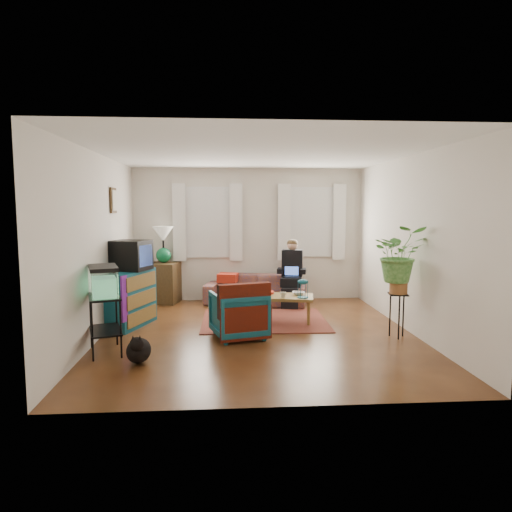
{
  "coord_description": "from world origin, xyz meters",
  "views": [
    {
      "loc": [
        -0.49,
        -6.52,
        1.84
      ],
      "look_at": [
        0.0,
        0.4,
        1.1
      ],
      "focal_mm": 32.0,
      "sensor_mm": 36.0,
      "label": 1
    }
  ],
  "objects": [
    {
      "name": "floor",
      "position": [
        0.0,
        0.0,
        0.0
      ],
      "size": [
        4.5,
        5.0,
        0.01
      ],
      "primitive_type": "cube",
      "color": "#4F2B14",
      "rests_on": "ground"
    },
    {
      "name": "armchair",
      "position": [
        -0.29,
        -0.19,
        0.36
      ],
      "size": [
        0.86,
        0.83,
        0.73
      ],
      "primitive_type": "imported",
      "rotation": [
        0.0,
        0.0,
        3.41
      ],
      "color": "#137275",
      "rests_on": "floor"
    },
    {
      "name": "wall_left",
      "position": [
        -2.25,
        0.0,
        1.3
      ],
      "size": [
        0.01,
        5.0,
        2.6
      ],
      "primitive_type": "cube",
      "color": "silver",
      "rests_on": "floor"
    },
    {
      "name": "aquarium",
      "position": [
        -2.0,
        -0.76,
        0.93
      ],
      "size": [
        0.5,
        0.67,
        0.39
      ],
      "primitive_type": "cube",
      "rotation": [
        0.0,
        0.0,
        0.31
      ],
      "color": "#7FD899",
      "rests_on": "aquarium_stand"
    },
    {
      "name": "wall_back",
      "position": [
        0.0,
        2.5,
        1.3
      ],
      "size": [
        4.5,
        0.01,
        2.6
      ],
      "primitive_type": "cube",
      "color": "silver",
      "rests_on": "floor"
    },
    {
      "name": "dresser",
      "position": [
        -1.99,
        0.57,
        0.43
      ],
      "size": [
        0.78,
        1.07,
        0.87
      ],
      "primitive_type": "cube",
      "rotation": [
        0.0,
        0.0,
        -0.35
      ],
      "color": "#12516C",
      "rests_on": "floor"
    },
    {
      "name": "window_left",
      "position": [
        -0.8,
        2.48,
        1.55
      ],
      "size": [
        1.08,
        0.04,
        1.38
      ],
      "primitive_type": "cube",
      "color": "white",
      "rests_on": "wall_back"
    },
    {
      "name": "snack_tray",
      "position": [
        0.17,
        0.86,
        0.45
      ],
      "size": [
        0.38,
        0.38,
        0.04
      ],
      "primitive_type": "cylinder",
      "rotation": [
        0.0,
        0.0,
        -0.2
      ],
      "color": "#B21414",
      "rests_on": "coffee_table"
    },
    {
      "name": "coffee_table",
      "position": [
        0.42,
        0.66,
        0.21
      ],
      "size": [
        1.12,
        0.75,
        0.43
      ],
      "primitive_type": "cube",
      "rotation": [
        0.0,
        0.0,
        -0.2
      ],
      "color": "brown",
      "rests_on": "floor"
    },
    {
      "name": "sofa",
      "position": [
        0.11,
        2.05,
        0.37
      ],
      "size": [
        2.02,
        1.17,
        0.74
      ],
      "primitive_type": "imported",
      "rotation": [
        0.0,
        0.0,
        -0.24
      ],
      "color": "brown",
      "rests_on": "floor"
    },
    {
      "name": "aquarium_stand",
      "position": [
        -2.0,
        -0.76,
        0.37
      ],
      "size": [
        0.55,
        0.74,
        0.74
      ],
      "primitive_type": "cube",
      "rotation": [
        0.0,
        0.0,
        0.31
      ],
      "color": "black",
      "rests_on": "floor"
    },
    {
      "name": "table_lamp",
      "position": [
        -1.65,
        2.3,
        1.11
      ],
      "size": [
        0.48,
        0.48,
        0.71
      ],
      "primitive_type": null,
      "rotation": [
        0.0,
        0.0,
        -0.22
      ],
      "color": "white",
      "rests_on": "side_table"
    },
    {
      "name": "wall_front",
      "position": [
        0.0,
        -2.5,
        1.3
      ],
      "size": [
        4.5,
        0.01,
        2.6
      ],
      "primitive_type": "cube",
      "color": "silver",
      "rests_on": "floor"
    },
    {
      "name": "black_cat",
      "position": [
        -1.51,
        -1.19,
        0.19
      ],
      "size": [
        0.32,
        0.46,
        0.37
      ],
      "primitive_type": "ellipsoid",
      "rotation": [
        0.0,
        0.0,
        0.08
      ],
      "color": "black",
      "rests_on": "floor"
    },
    {
      "name": "bowl",
      "position": [
        0.71,
        0.7,
        0.45
      ],
      "size": [
        0.24,
        0.24,
        0.05
      ],
      "primitive_type": "imported",
      "rotation": [
        0.0,
        0.0,
        -0.2
      ],
      "color": "white",
      "rests_on": "coffee_table"
    },
    {
      "name": "cup_b",
      "position": [
        0.43,
        0.49,
        0.47
      ],
      "size": [
        0.11,
        0.11,
        0.09
      ],
      "primitive_type": "imported",
      "rotation": [
        0.0,
        0.0,
        -0.2
      ],
      "color": "beige",
      "rests_on": "coffee_table"
    },
    {
      "name": "curtains_left",
      "position": [
        -0.8,
        2.4,
        1.55
      ],
      "size": [
        1.36,
        0.06,
        1.5
      ],
      "primitive_type": "cube",
      "color": "white",
      "rests_on": "wall_back"
    },
    {
      "name": "birdcage",
      "position": [
        0.74,
        0.46,
        0.58
      ],
      "size": [
        0.2,
        0.2,
        0.3
      ],
      "primitive_type": null,
      "rotation": [
        0.0,
        0.0,
        -0.2
      ],
      "color": "#115B6B",
      "rests_on": "coffee_table"
    },
    {
      "name": "wall_right",
      "position": [
        2.25,
        0.0,
        1.3
      ],
      "size": [
        0.01,
        5.0,
        2.6
      ],
      "primitive_type": "cube",
      "color": "silver",
      "rests_on": "floor"
    },
    {
      "name": "potted_plant",
      "position": [
        1.96,
        -0.35,
        1.07
      ],
      "size": [
        0.81,
        0.73,
        0.8
      ],
      "primitive_type": "imported",
      "rotation": [
        0.0,
        0.0,
        -0.17
      ],
      "color": "#599947",
      "rests_on": "plant_stand"
    },
    {
      "name": "side_table",
      "position": [
        -1.65,
        2.3,
        0.39
      ],
      "size": [
        0.64,
        0.64,
        0.78
      ],
      "primitive_type": "cube",
      "rotation": [
        0.0,
        0.0,
        -0.22
      ],
      "color": "#3A1F16",
      "rests_on": "floor"
    },
    {
      "name": "ceiling",
      "position": [
        0.0,
        0.0,
        2.6
      ],
      "size": [
        4.5,
        5.0,
        0.01
      ],
      "primitive_type": "cube",
      "color": "white",
      "rests_on": "wall_back"
    },
    {
      "name": "picture_frame",
      "position": [
        -2.21,
        0.85,
        1.95
      ],
      "size": [
        0.04,
        0.32,
        0.4
      ],
      "primitive_type": "cube",
      "color": "#3D2616",
      "rests_on": "wall_left"
    },
    {
      "name": "crt_tv",
      "position": [
        -1.94,
        0.65,
        1.1
      ],
      "size": [
        0.66,
        0.63,
        0.46
      ],
      "primitive_type": "cube",
      "rotation": [
        0.0,
        0.0,
        -0.35
      ],
      "color": "black",
      "rests_on": "dresser"
    },
    {
      "name": "plant_stand",
      "position": [
        1.96,
        -0.35,
        0.32
      ],
      "size": [
        0.31,
        0.31,
        0.63
      ],
      "primitive_type": "cube",
      "rotation": [
        0.0,
        0.0,
        -0.17
      ],
      "color": "black",
      "rests_on": "floor"
    },
    {
      "name": "seated_person",
      "position": [
        0.78,
        1.89,
        0.57
      ],
      "size": [
        0.6,
        0.68,
        1.13
      ],
      "primitive_type": null,
      "rotation": [
        0.0,
        0.0,
        -0.24
      ],
      "color": "black",
      "rests_on": "sofa"
    },
    {
      "name": "serape_throw",
      "position": [
        -0.21,
        -0.46,
        0.52
      ],
      "size": [
        0.75,
        0.36,
        0.6
      ],
      "primitive_type": "cube",
      "rotation": [
        0.0,
        0.0,
        0.27
      ],
      "color": "#9E0A0A",
      "rests_on": "armchair"
    },
    {
      "name": "curtains_right",
      "position": [
        1.25,
        2.4,
        1.55
      ],
      "size": [
        1.36,
        0.06,
        1.5
      ],
      "primitive_type": "cube",
      "color": "white",
      "rests_on": "wall_back"
    },
    {
      "name": "cup_a",
      "position": [
        0.17,
        0.62,
        0.47
      ],
      "size": [
        0.14,
        0.14,
        0.09
      ],
      "primitive_type": "imported",
      "rotation": [
        0.0,
        0.0,
        -0.2
      ],
      "color": "white",
      "rests_on": "coffee_table"
    },
    {
      "name": "window_right",
      "position": [
        1.25,
        2.48,
        1.55
      ],
      "size": [
        1.08,
        0.04,
        1.38
      ],
      "primitive_type": "cube",
      "color": "white",
      "rests_on": "wall_back"
    },
    {
      "name": "area_rug",
      "position": [
        0.16,
        0.73,
        0.01
      ],
      "size": [
        2.04,
        1.65,
        0.01
      ],
      "primitive_type": "cube",
      "rotation": [
        0.0,
        0.0,
        -0.02
      ],
      "color": "maroon",
      "rests_on": "floor"
    }
  ]
}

